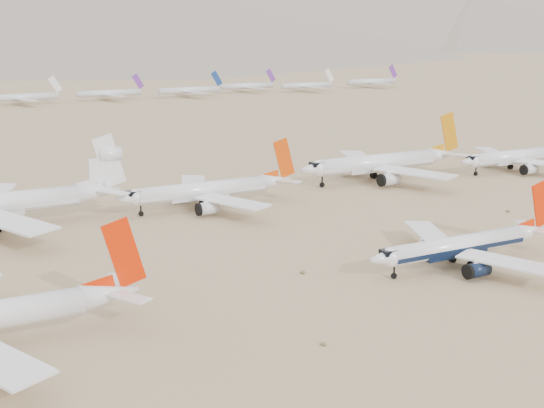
{
  "coord_description": "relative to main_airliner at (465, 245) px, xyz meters",
  "views": [
    {
      "loc": [
        -98.82,
        -101.46,
        45.8
      ],
      "look_at": [
        -22.99,
        40.42,
        7.0
      ],
      "focal_mm": 50.0,
      "sensor_mm": 36.0,
      "label": 1
    }
  ],
  "objects": [
    {
      "name": "row2_orange_tail",
      "position": [
        -24.73,
        65.85,
        0.5
      ],
      "size": [
        45.87,
        44.87,
        16.36
      ],
      "color": "white",
      "rests_on": "ground"
    },
    {
      "name": "row2_gold_tail",
      "position": [
        34.25,
        73.24,
        1.21
      ],
      "size": [
        53.28,
        52.11,
        18.97
      ],
      "color": "white",
      "rests_on": "ground"
    },
    {
      "name": "ground",
      "position": [
        0.46,
        -3.97,
        -4.09
      ],
      "size": [
        7000.0,
        7000.0,
        0.0
      ],
      "primitive_type": "plane",
      "color": "#80664A",
      "rests_on": "ground"
    },
    {
      "name": "distant_storage_row",
      "position": [
        -27.57,
        341.54,
        0.35
      ],
      "size": [
        532.23,
        66.31,
        15.1
      ],
      "color": "silver",
      "rests_on": "ground"
    },
    {
      "name": "main_airliner",
      "position": [
        0.0,
        0.0,
        0.0
      ],
      "size": [
        42.15,
        41.17,
        14.88
      ],
      "color": "white",
      "rests_on": "ground"
    },
    {
      "name": "row2_navy_widebody",
      "position": [
        81.37,
        65.33,
        0.4
      ],
      "size": [
        45.21,
        44.21,
        16.08
      ],
      "color": "white",
      "rests_on": "ground"
    },
    {
      "name": "foothills",
      "position": [
        527.14,
        1096.03,
        63.06
      ],
      "size": [
        4637.5,
        1395.0,
        155.0
      ],
      "color": "slate",
      "rests_on": "ground"
    }
  ]
}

